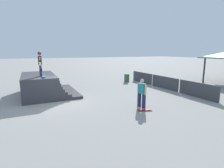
# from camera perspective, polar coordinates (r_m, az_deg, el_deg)

# --- Properties ---
(ground_plane) EXTENTS (160.00, 160.00, 0.00)m
(ground_plane) POSITION_cam_1_polar(r_m,az_deg,el_deg) (11.68, -17.82, -5.73)
(ground_plane) COLOR gray
(quarter_pipe_ramp) EXTENTS (4.77, 3.75, 1.53)m
(quarter_pipe_ramp) POSITION_cam_1_polar(r_m,az_deg,el_deg) (13.88, -21.70, -0.49)
(quarter_pipe_ramp) COLOR #38383D
(quarter_pipe_ramp) RESTS_ON ground
(skater_on_deck) EXTENTS (0.70, 0.25, 1.64)m
(skater_on_deck) POSITION_cam_1_polar(r_m,az_deg,el_deg) (12.63, -22.44, 6.59)
(skater_on_deck) COLOR #1E2347
(skater_on_deck) RESTS_ON quarter_pipe_ramp
(skateboard_on_deck) EXTENTS (0.81, 0.29, 0.09)m
(skateboard_on_deck) POSITION_cam_1_polar(r_m,az_deg,el_deg) (12.03, -21.40, 2.25)
(skateboard_on_deck) COLOR blue
(skateboard_on_deck) RESTS_ON quarter_pipe_ramp
(bystander_walking) EXTENTS (0.67, 0.30, 1.65)m
(bystander_walking) POSITION_cam_1_polar(r_m,az_deg,el_deg) (10.12, 9.69, -2.47)
(bystander_walking) COLOR #1E2347
(bystander_walking) RESTS_ON ground
(skateboard_on_ground) EXTENTS (0.44, 0.84, 0.09)m
(skateboard_on_ground) POSITION_cam_1_polar(r_m,az_deg,el_deg) (9.74, 10.44, -8.28)
(skateboard_on_ground) COLOR red
(skateboard_on_ground) RESTS_ON ground
(barrier_fence) EXTENTS (9.83, 0.12, 1.05)m
(barrier_fence) POSITION_cam_1_polar(r_m,az_deg,el_deg) (15.86, 16.75, 0.49)
(barrier_fence) COLOR #3D3D42
(barrier_fence) RESTS_ON ground
(trash_bin) EXTENTS (0.52, 0.52, 0.85)m
(trash_bin) POSITION_cam_1_polar(r_m,az_deg,el_deg) (18.46, 4.83, 1.95)
(trash_bin) COLOR #385B3D
(trash_bin) RESTS_ON ground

